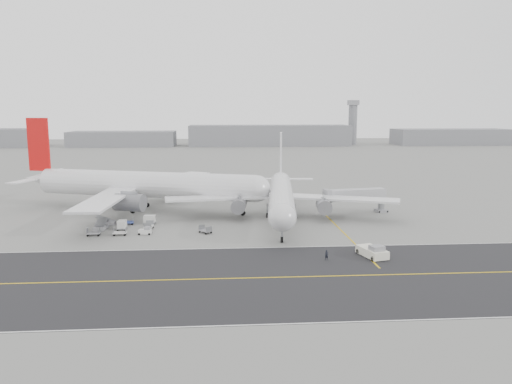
{
  "coord_description": "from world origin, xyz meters",
  "views": [
    {
      "loc": [
        6.15,
        -85.99,
        23.48
      ],
      "look_at": [
        13.13,
        12.0,
        7.55
      ],
      "focal_mm": 35.0,
      "sensor_mm": 36.0,
      "label": 1
    }
  ],
  "objects": [
    {
      "name": "taxiway",
      "position": [
        5.02,
        -17.98,
        0.01
      ],
      "size": [
        220.0,
        59.0,
        0.03
      ],
      "color": "#262628",
      "rests_on": "ground"
    },
    {
      "name": "airliner_b",
      "position": [
        19.43,
        21.8,
        5.2
      ],
      "size": [
        51.41,
        52.24,
        18.05
      ],
      "rotation": [
        0.0,
        0.0,
        -0.11
      ],
      "color": "silver",
      "rests_on": "ground"
    },
    {
      "name": "ground_crew_a",
      "position": [
        22.84,
        -10.24,
        0.83
      ],
      "size": [
        0.67,
        0.51,
        1.66
      ],
      "primitive_type": "imported",
      "rotation": [
        0.0,
        0.0,
        0.2
      ],
      "color": "black",
      "rests_on": "ground"
    },
    {
      "name": "stray_dolly",
      "position": [
        3.02,
        9.18,
        0.0
      ],
      "size": [
        2.75,
        2.87,
        1.52
      ],
      "primitive_type": null,
      "rotation": [
        0.0,
        0.0,
        0.69
      ],
      "color": "silver",
      "rests_on": "ground"
    },
    {
      "name": "pushback_tug",
      "position": [
        30.69,
        -9.04,
        0.9
      ],
      "size": [
        4.26,
        7.78,
        2.2
      ],
      "rotation": [
        0.0,
        0.0,
        0.27
      ],
      "color": "white",
      "rests_on": "ground"
    },
    {
      "name": "control_tower",
      "position": [
        100.0,
        265.0,
        16.25
      ],
      "size": [
        7.0,
        7.0,
        31.25
      ],
      "color": "gray",
      "rests_on": "ground"
    },
    {
      "name": "ground",
      "position": [
        0.0,
        0.0,
        0.0
      ],
      "size": [
        700.0,
        700.0,
        0.0
      ],
      "primitive_type": "plane",
      "color": "gray",
      "rests_on": "ground"
    },
    {
      "name": "gse_cluster",
      "position": [
        -13.48,
        13.36,
        0.0
      ],
      "size": [
        17.34,
        16.76,
        1.96
      ],
      "primitive_type": null,
      "rotation": [
        0.0,
        0.0,
        0.01
      ],
      "color": "gray",
      "rests_on": "ground"
    },
    {
      "name": "jet_bridge",
      "position": [
        37.3,
        25.84,
        4.1
      ],
      "size": [
        15.77,
        5.59,
        5.88
      ],
      "rotation": [
        0.0,
        0.0,
        0.18
      ],
      "color": "gray",
      "rests_on": "ground"
    },
    {
      "name": "airliner_a",
      "position": [
        -12.9,
        33.02,
        6.3
      ],
      "size": [
        61.39,
        60.19,
        21.9
      ],
      "rotation": [
        0.0,
        0.0,
        1.26
      ],
      "color": "silver",
      "rests_on": "ground"
    },
    {
      "name": "horizon_buildings",
      "position": [
        30.0,
        260.0,
        0.0
      ],
      "size": [
        520.0,
        28.0,
        28.0
      ],
      "primitive_type": null,
      "color": "gray",
      "rests_on": "ground"
    }
  ]
}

